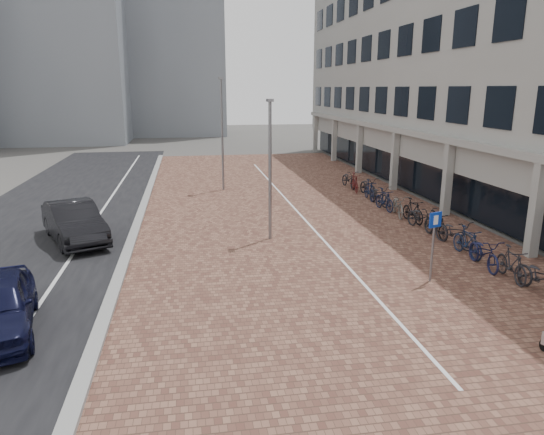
{
  "coord_description": "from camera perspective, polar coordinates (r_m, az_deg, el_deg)",
  "views": [
    {
      "loc": [
        -2.85,
        -10.78,
        5.73
      ],
      "look_at": [
        0.0,
        6.0,
        1.3
      ],
      "focal_mm": 32.96,
      "sensor_mm": 36.0,
      "label": 1
    }
  ],
  "objects": [
    {
      "name": "plaza_brick",
      "position": [
        23.98,
        2.31,
        0.78
      ],
      "size": [
        14.5,
        42.0,
        0.04
      ],
      "primitive_type": "cube",
      "color": "brown",
      "rests_on": "ground"
    },
    {
      "name": "bike_row",
      "position": [
        22.59,
        15.51,
        0.72
      ],
      "size": [
        1.33,
        18.1,
        1.05
      ],
      "color": "#232228",
      "rests_on": "ground"
    },
    {
      "name": "parking_line",
      "position": [
        24.01,
        2.78,
        0.85
      ],
      "size": [
        0.1,
        30.0,
        0.0
      ],
      "primitive_type": "cube",
      "color": "white",
      "rests_on": "plaza_brick"
    },
    {
      "name": "car_dark",
      "position": [
        20.5,
        -21.67,
        -0.5
      ],
      "size": [
        3.32,
        4.87,
        1.52
      ],
      "primitive_type": "imported",
      "rotation": [
        0.0,
        0.0,
        0.41
      ],
      "color": "black",
      "rests_on": "ground"
    },
    {
      "name": "street_asphalt",
      "position": [
        24.27,
        -24.01,
        -0.34
      ],
      "size": [
        8.0,
        50.0,
        0.03
      ],
      "primitive_type": "cube",
      "color": "black",
      "rests_on": "ground"
    },
    {
      "name": "ground",
      "position": [
        12.53,
        4.72,
        -12.66
      ],
      "size": [
        140.0,
        140.0,
        0.0
      ],
      "primitive_type": "plane",
      "color": "#474442",
      "rests_on": "ground"
    },
    {
      "name": "office_building",
      "position": [
        31.22,
        22.04,
        18.57
      ],
      "size": [
        8.4,
        40.0,
        15.0
      ],
      "color": "#9A9A95",
      "rests_on": "ground"
    },
    {
      "name": "parking_sign",
      "position": [
        15.59,
        17.99,
        -2.09
      ],
      "size": [
        0.45,
        0.18,
        2.2
      ],
      "rotation": [
        0.0,
        0.0,
        0.32
      ],
      "color": "slate",
      "rests_on": "ground"
    },
    {
      "name": "lamp_near",
      "position": [
        18.9,
        -0.23,
        5.2
      ],
      "size": [
        0.12,
        0.12,
        5.29
      ],
      "primitive_type": "cylinder",
      "color": "slate",
      "rests_on": "ground"
    },
    {
      "name": "bg_towers",
      "position": [
        61.36,
        -21.91,
        21.32
      ],
      "size": [
        33.0,
        23.0,
        32.0
      ],
      "color": "gray",
      "rests_on": "ground"
    },
    {
      "name": "lane_line",
      "position": [
        23.84,
        -19.37,
        -0.1
      ],
      "size": [
        0.12,
        44.0,
        0.0
      ],
      "primitive_type": "cube",
      "color": "white",
      "rests_on": "street_asphalt"
    },
    {
      "name": "curb",
      "position": [
        23.57,
        -14.83,
        0.2
      ],
      "size": [
        0.35,
        42.0,
        0.14
      ],
      "primitive_type": "cube",
      "color": "gray",
      "rests_on": "ground"
    },
    {
      "name": "lamp_far",
      "position": [
        28.6,
        -5.71,
        9.29
      ],
      "size": [
        0.12,
        0.12,
        6.25
      ],
      "primitive_type": "cylinder",
      "color": "slate",
      "rests_on": "ground"
    }
  ]
}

